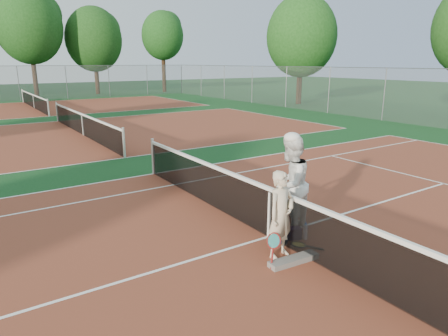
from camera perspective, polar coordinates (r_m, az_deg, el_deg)
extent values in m
plane|color=#0F3917|center=(8.01, 6.40, -9.75)|extent=(130.00, 130.00, 0.00)
cube|color=brown|center=(8.01, 6.40, -9.73)|extent=(23.77, 10.97, 0.01)
cube|color=brown|center=(19.89, -19.42, 4.45)|extent=(23.77, 10.97, 0.01)
cube|color=brown|center=(33.04, -25.45, 7.72)|extent=(23.77, 10.97, 0.01)
imported|color=beige|center=(7.00, 8.14, -6.61)|extent=(0.62, 0.45, 1.56)
imported|color=white|center=(8.04, 9.42, -2.29)|extent=(1.15, 1.03, 1.96)
cube|color=#111533|center=(7.84, 8.29, -9.23)|extent=(0.43, 0.42, 0.28)
cube|color=black|center=(7.96, 9.89, -9.16)|extent=(0.33, 0.28, 0.22)
cube|color=#645F5A|center=(7.10, 9.92, -12.84)|extent=(0.96, 0.29, 0.10)
cylinder|color=silver|center=(7.97, 11.54, -8.92)|extent=(0.09, 0.09, 0.30)
cylinder|color=#382314|center=(43.63, -25.51, 12.60)|extent=(0.44, 0.44, 5.25)
ellipsoid|color=#164313|center=(43.74, -26.11, 17.73)|extent=(6.07, 6.07, 6.98)
cylinder|color=#382314|center=(45.48, -17.76, 12.86)|extent=(0.44, 0.44, 4.47)
ellipsoid|color=#164012|center=(45.52, -18.11, 17.07)|extent=(5.74, 5.74, 6.60)
cylinder|color=#382314|center=(46.91, -8.60, 13.71)|extent=(0.44, 0.44, 4.92)
ellipsoid|color=#154413|center=(46.98, -8.78, 18.21)|extent=(4.61, 4.61, 5.30)
cylinder|color=#382314|center=(33.52, 10.74, 12.59)|extent=(0.44, 0.44, 4.22)
ellipsoid|color=#174714|center=(33.56, 11.01, 18.00)|extent=(5.50, 5.50, 6.32)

